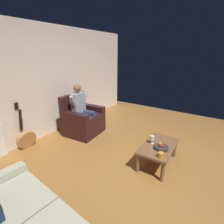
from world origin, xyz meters
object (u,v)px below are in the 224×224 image
Objects in this scene: wine_glass_near at (152,138)px; person_seated at (82,108)px; armchair at (83,120)px; coffee_table at (158,148)px; candle_jar at (161,155)px; guitar at (26,138)px; fruit_bowl at (161,147)px.

person_seated is at bearing -95.79° from wine_glass_near.
coffee_table is at bearing 79.41° from armchair.
wine_glass_near reaches higher than candle_jar.
person_seated is at bearing 157.23° from guitar.
candle_jar is at bearing 104.41° from guitar.
person_seated is at bearing -97.68° from fruit_bowl.
person_seated is 1.40m from guitar.
wine_glass_near is (-1.03, 2.41, 0.26)m from guitar.
person_seated is at bearing -95.13° from coffee_table.
person_seated reaches higher than armchair.
wine_glass_near reaches higher than fruit_bowl.
fruit_bowl is at bearing 65.91° from wine_glass_near.
wine_glass_near reaches higher than coffee_table.
candle_jar reaches higher than coffee_table.
guitar reaches higher than fruit_bowl.
person_seated reaches higher than guitar.
person_seated reaches higher than candle_jar.
coffee_table is 0.39m from candle_jar.
fruit_bowl is (0.28, 2.11, 0.09)m from armchair.
armchair is at bearing -95.77° from wine_glass_near.
armchair is 6.59× the size of wine_glass_near.
fruit_bowl is at bearing 76.84° from person_seated.
candle_jar is at bearing 70.99° from armchair.
fruit_bowl reaches higher than candle_jar.
guitar is 2.79m from candle_jar.
person_seated is at bearing -103.56° from candle_jar.
fruit_bowl is (0.28, 2.10, -0.25)m from person_seated.
coffee_table is 6.10× the size of wine_glass_near.
coffee_table is at bearing 79.39° from person_seated.
candle_jar is (0.53, 2.19, 0.09)m from armchair.
guitar is 4.20× the size of fruit_bowl.
candle_jar is (0.34, 0.15, 0.10)m from coffee_table.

